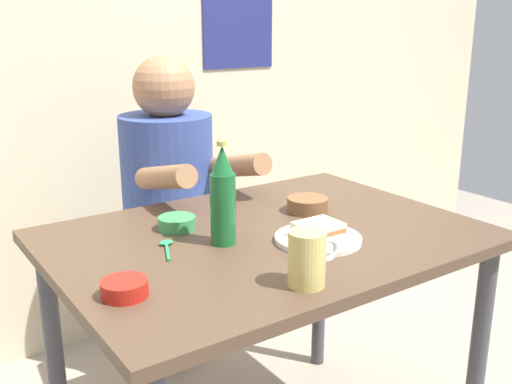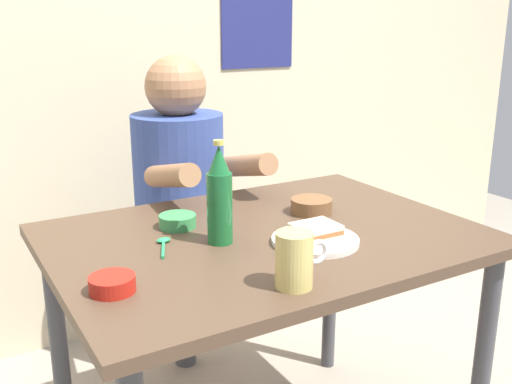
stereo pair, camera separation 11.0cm
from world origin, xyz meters
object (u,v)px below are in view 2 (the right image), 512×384
object	(u,v)px
stool	(183,280)
person_seated	(180,173)
sandwich	(315,231)
dip_bowl_green	(178,220)
dining_table	(265,266)
beer_bottle	(219,197)
beer_mug	(295,260)
plate_orange	(315,240)

from	to	relation	value
stool	person_seated	bearing A→B (deg)	-90.00
person_seated	sandwich	size ratio (longest dim) A/B	6.54
dip_bowl_green	dining_table	bearing A→B (deg)	-41.14
dining_table	dip_bowl_green	distance (m)	0.27
dip_bowl_green	beer_bottle	bearing A→B (deg)	-72.87
dining_table	person_seated	xyz separation A→B (m)	(0.02, 0.62, 0.12)
beer_bottle	beer_mug	bearing A→B (deg)	-86.48
beer_mug	beer_bottle	xyz separation A→B (m)	(-0.02, 0.31, 0.06)
sandwich	beer_mug	xyz separation A→B (m)	(-0.18, -0.18, 0.03)
stool	sandwich	size ratio (longest dim) A/B	4.09
stool	beer_mug	world-z (taller)	beer_mug
dip_bowl_green	beer_mug	bearing A→B (deg)	-81.76
stool	person_seated	world-z (taller)	person_seated
sandwich	beer_bottle	xyz separation A→B (m)	(-0.20, 0.13, 0.09)
beer_bottle	dining_table	bearing A→B (deg)	-0.71
plate_orange	dip_bowl_green	world-z (taller)	dip_bowl_green
plate_orange	beer_bottle	distance (m)	0.26
plate_orange	dip_bowl_green	distance (m)	0.38
plate_orange	sandwich	xyz separation A→B (m)	(0.00, 0.00, 0.02)
plate_orange	beer_bottle	xyz separation A→B (m)	(-0.20, 0.13, 0.11)
dining_table	sandwich	xyz separation A→B (m)	(0.07, -0.13, 0.13)
dining_table	dip_bowl_green	world-z (taller)	dip_bowl_green
person_seated	dip_bowl_green	bearing A→B (deg)	-113.95
beer_mug	plate_orange	bearing A→B (deg)	44.68
dining_table	beer_bottle	size ratio (longest dim) A/B	4.20
dining_table	stool	distance (m)	0.70
dining_table	beer_bottle	world-z (taller)	beer_bottle
beer_mug	dip_bowl_green	xyz separation A→B (m)	(-0.07, 0.47, -0.04)
beer_bottle	person_seated	bearing A→B (deg)	75.83
person_seated	plate_orange	size ratio (longest dim) A/B	3.27
plate_orange	dining_table	bearing A→B (deg)	119.23
dining_table	beer_mug	distance (m)	0.36
dining_table	beer_mug	size ratio (longest dim) A/B	8.73
stool	beer_bottle	size ratio (longest dim) A/B	1.72
plate_orange	beer_mug	size ratio (longest dim) A/B	1.75
plate_orange	sandwich	distance (m)	0.02
beer_mug	sandwich	bearing A→B (deg)	44.68
stool	dip_bowl_green	world-z (taller)	dip_bowl_green
stool	beer_bottle	bearing A→B (deg)	-103.93
sandwich	beer_mug	size ratio (longest dim) A/B	0.87
person_seated	dip_bowl_green	xyz separation A→B (m)	(-0.20, -0.46, -0.01)
dining_table	sandwich	distance (m)	0.19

